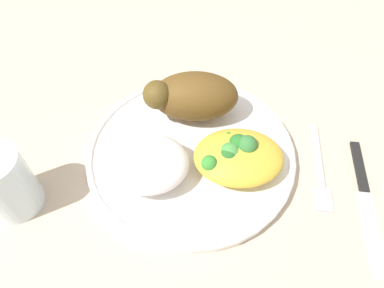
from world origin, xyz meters
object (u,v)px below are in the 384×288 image
Objects in this scene: plate at (192,152)px; rice_pile at (149,163)px; fork at (321,169)px; mac_cheese_with_broccoli at (238,155)px; roasted_chicken at (193,96)px; knife at (366,190)px; water_glass at (6,183)px.

rice_pile is at bearing 36.67° from plate.
plate is 2.78× the size of rice_pile.
plate is 0.17m from fork.
plate is at bearing -23.26° from mac_cheese_with_broccoli.
roasted_chicken reaches higher than mac_cheese_with_broccoli.
plate reaches higher than fork.
fork is at bearing 171.88° from plate.
plate is at bearing -14.56° from knife.
knife is 2.11× the size of water_glass.
roasted_chicken is at bearing -117.44° from rice_pile.
roasted_chicken is 0.91× the size of fork.
knife is (-0.22, 0.06, -0.01)m from plate.
rice_pile is at bearing -3.85° from knife.
plate is 1.97× the size of fork.
plate is 0.07m from mac_cheese_with_broccoli.
roasted_chicken is 1.29× the size of rice_pile.
rice_pile is at bearing 62.56° from roasted_chicken.
water_glass is (0.22, 0.13, -0.01)m from roasted_chicken.
mac_cheese_with_broccoli is 0.12m from fork.
water_glass is at bearing 1.63° from knife.
rice_pile is at bearing 3.68° from fork.
plate is at bearing -8.12° from fork.
mac_cheese_with_broccoli is at bearing 0.25° from fork.
fork is 1.58× the size of water_glass.
roasted_chicken is at bearing -57.32° from mac_cheese_with_broccoli.
water_glass reaches higher than mac_cheese_with_broccoli.
rice_pile is at bearing -169.30° from water_glass.
roasted_chicken is 0.69× the size of knife.
mac_cheese_with_broccoli is 0.17m from knife.
water_glass reaches higher than knife.
fork is at bearing -33.85° from knife.
knife is (-0.22, 0.12, -0.05)m from roasted_chicken.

